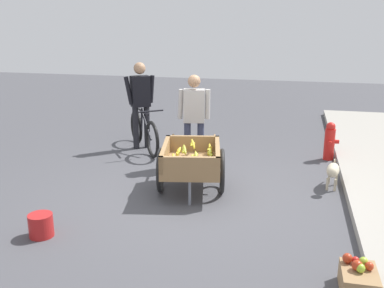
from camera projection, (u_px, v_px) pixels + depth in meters
ground_plane at (193, 197)px, 6.25m from camera, size 24.00×24.00×0.00m
fruit_cart at (191, 163)px, 6.35m from camera, size 1.76×1.07×0.70m
vendor_person at (194, 113)px, 7.32m from camera, size 0.26×0.53×1.53m
bicycle at (144, 132)px, 8.36m from camera, size 1.38×1.02×0.85m
cyclist_person at (140, 98)px, 8.32m from camera, size 0.36×0.50×1.62m
dog at (333, 171)px, 6.51m from camera, size 0.67×0.24×0.40m
fire_hydrant at (330, 141)px, 7.81m from camera, size 0.25×0.25×0.67m
plastic_bucket at (41, 225)px, 5.13m from camera, size 0.28×0.28×0.27m
apple_crate at (359, 280)px, 4.09m from camera, size 0.44×0.32×0.32m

